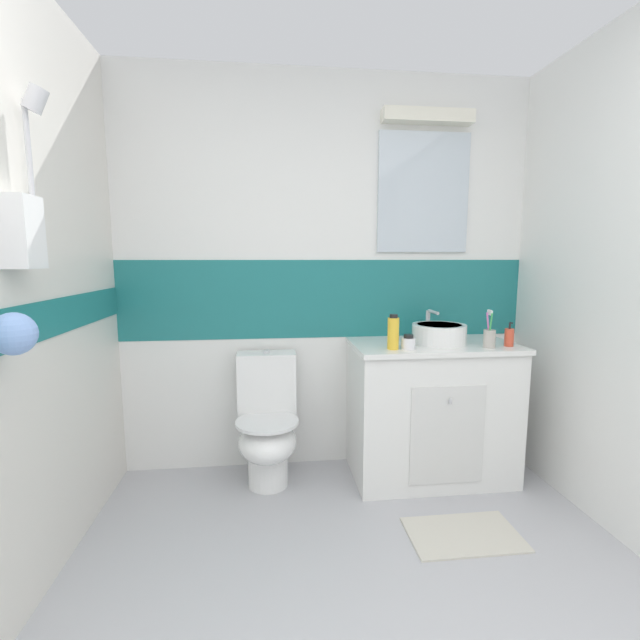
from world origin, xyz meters
name	(u,v)px	position (x,y,z in m)	size (l,w,h in m)	color
ground_plane	(365,597)	(0.00, 1.20, -0.02)	(3.20, 3.48, 0.04)	#B2B2B7
wall_back_tiled	(328,273)	(0.01, 2.45, 1.26)	(3.20, 0.20, 2.50)	white
vanity_cabinet	(431,410)	(0.62, 2.13, 0.43)	(0.98, 0.56, 0.85)	white
sink_basin	(439,333)	(0.65, 2.12, 0.91)	(0.32, 0.37, 0.19)	white
toilet	(267,424)	(-0.39, 2.16, 0.37)	(0.37, 0.50, 0.80)	white
toothbrush_cup	(489,337)	(0.88, 1.96, 0.91)	(0.07, 0.07, 0.22)	#B2ADA3
soap_dispenser	(509,337)	(1.02, 1.98, 0.90)	(0.05, 0.05, 0.14)	#D84C33
hair_gel_jar	(408,343)	(0.41, 1.97, 0.89)	(0.08, 0.08, 0.08)	white
shampoo_bottle_tall	(393,333)	(0.32, 1.98, 0.94)	(0.06, 0.06, 0.20)	yellow
bath_mat	(463,534)	(0.57, 1.51, 0.01)	(0.55, 0.34, 0.01)	beige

